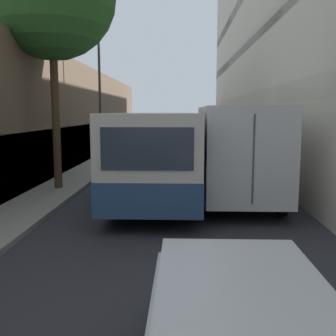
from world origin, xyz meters
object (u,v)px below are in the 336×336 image
(panel_van, at_px, (150,139))
(street_lamp, at_px, (99,58))
(bus, at_px, (160,151))
(box_truck, at_px, (234,149))

(panel_van, distance_m, street_lamp, 8.36)
(bus, height_order, box_truck, box_truck)
(box_truck, xyz_separation_m, street_lamp, (-5.68, 5.58, 3.76))
(bus, height_order, street_lamp, street_lamp)
(panel_van, height_order, street_lamp, street_lamp)
(bus, xyz_separation_m, box_truck, (2.56, -0.60, 0.12))
(bus, xyz_separation_m, panel_van, (-1.29, 11.93, -0.41))
(panel_van, bearing_deg, box_truck, -72.90)
(bus, relative_size, panel_van, 2.17)
(bus, distance_m, street_lamp, 7.04)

